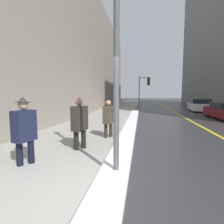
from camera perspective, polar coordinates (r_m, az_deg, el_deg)
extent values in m
plane|color=#2D2D30|center=(3.38, -4.92, -25.40)|extent=(160.00, 160.00, 0.00)
cube|color=#9E9B93|center=(18.09, 0.72, 0.26)|extent=(4.00, 80.00, 0.01)
cube|color=gold|center=(18.18, 19.76, -0.07)|extent=(0.16, 80.00, 0.00)
cube|color=white|center=(9.71, 6.13, -4.21)|extent=(0.63, 16.44, 0.13)
cube|color=gray|center=(24.50, -9.52, 16.49)|extent=(6.00, 36.00, 12.66)
cylinder|color=#515156|center=(3.69, 1.45, 16.13)|extent=(0.12, 0.12, 4.82)
cylinder|color=#515156|center=(21.51, 8.85, 6.23)|extent=(0.11, 0.11, 3.88)
cylinder|color=#515156|center=(21.52, 10.40, 10.97)|extent=(1.10, 0.23, 0.07)
cube|color=black|center=(21.41, 11.86, 9.76)|extent=(0.33, 0.24, 0.90)
sphere|color=red|center=(21.56, 11.91, 10.50)|extent=(0.19, 0.19, 0.19)
sphere|color=orange|center=(21.53, 11.90, 9.74)|extent=(0.19, 0.19, 0.19)
sphere|color=green|center=(21.52, 11.88, 8.97)|extent=(0.19, 0.19, 0.19)
cylinder|color=black|center=(4.93, -24.97, -10.24)|extent=(0.15, 0.15, 0.86)
cylinder|color=black|center=(4.88, -28.01, -10.56)|extent=(0.15, 0.15, 0.86)
cube|color=#191E38|center=(4.79, -26.78, -4.04)|extent=(0.42, 0.58, 0.76)
sphere|color=tan|center=(4.73, -27.06, 2.09)|extent=(0.23, 0.23, 0.23)
cylinder|color=#28282D|center=(4.73, -27.10, 2.86)|extent=(0.36, 0.36, 0.01)
cone|color=#28282D|center=(4.73, -27.14, 3.71)|extent=(0.22, 0.22, 0.14)
cylinder|color=black|center=(5.75, -9.29, -7.46)|extent=(0.15, 0.15, 0.88)
cylinder|color=black|center=(5.62, -11.65, -7.80)|extent=(0.15, 0.15, 0.88)
cube|color=#2D2823|center=(5.58, -10.56, -2.03)|extent=(0.43, 0.59, 0.77)
sphere|color=#8C664C|center=(5.53, -10.66, 3.32)|extent=(0.24, 0.24, 0.24)
cylinder|color=#2A241B|center=(7.18, -0.38, -4.98)|extent=(0.14, 0.14, 0.81)
cylinder|color=#2A241B|center=(7.03, -2.00, -5.22)|extent=(0.14, 0.14, 0.81)
cube|color=#473D2D|center=(7.02, -1.19, -0.94)|extent=(0.40, 0.55, 0.71)
sphere|color=tan|center=(6.98, -1.20, 2.99)|extent=(0.22, 0.22, 0.22)
cylinder|color=black|center=(15.85, 28.87, -0.13)|extent=(0.22, 0.63, 0.62)
cylinder|color=black|center=(13.43, 32.49, -1.26)|extent=(0.22, 0.63, 0.62)
cube|color=silver|center=(20.43, 26.67, 1.60)|extent=(2.27, 4.31, 0.68)
cube|color=black|center=(20.30, 26.80, 3.18)|extent=(1.92, 2.31, 0.46)
cylinder|color=black|center=(21.56, 23.91, 1.45)|extent=(0.29, 0.63, 0.61)
cylinder|color=black|center=(21.85, 28.04, 1.32)|extent=(0.29, 0.63, 0.61)
cylinder|color=black|center=(19.03, 25.06, 0.89)|extent=(0.29, 0.63, 0.61)
cylinder|color=black|center=(19.37, 29.70, 0.75)|extent=(0.29, 0.63, 0.61)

